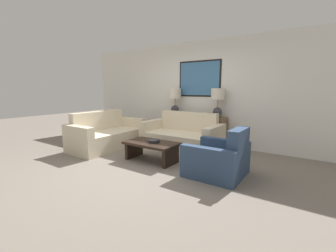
# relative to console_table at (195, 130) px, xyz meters

# --- Properties ---
(ground_plane) EXTENTS (20.00, 20.00, 0.00)m
(ground_plane) POSITION_rel_console_table_xyz_m (0.00, -2.12, -0.38)
(ground_plane) COLOR slate
(back_wall) EXTENTS (7.55, 0.12, 2.65)m
(back_wall) POSITION_rel_console_table_xyz_m (0.00, 0.26, 0.95)
(back_wall) COLOR silver
(back_wall) RESTS_ON ground_plane
(console_table) EXTENTS (1.64, 0.37, 0.76)m
(console_table) POSITION_rel_console_table_xyz_m (0.00, 0.00, 0.00)
(console_table) COLOR brown
(console_table) RESTS_ON ground_plane
(table_lamp_left) EXTENTS (0.33, 0.33, 0.70)m
(table_lamp_left) POSITION_rel_console_table_xyz_m (-0.61, 0.00, 0.82)
(table_lamp_left) COLOR #333338
(table_lamp_left) RESTS_ON console_table
(table_lamp_right) EXTENTS (0.33, 0.33, 0.70)m
(table_lamp_right) POSITION_rel_console_table_xyz_m (0.61, 0.00, 0.82)
(table_lamp_right) COLOR #333338
(table_lamp_right) RESTS_ON console_table
(couch_by_back_wall) EXTENTS (1.85, 0.91, 0.88)m
(couch_by_back_wall) POSITION_rel_console_table_xyz_m (0.00, -0.63, -0.08)
(couch_by_back_wall) COLOR beige
(couch_by_back_wall) RESTS_ON ground_plane
(couch_by_side) EXTENTS (0.91, 1.85, 0.88)m
(couch_by_side) POSITION_rel_console_table_xyz_m (-1.65, -1.50, -0.08)
(couch_by_side) COLOR beige
(couch_by_side) RESTS_ON ground_plane
(coffee_table) EXTENTS (1.07, 0.60, 0.39)m
(coffee_table) POSITION_rel_console_table_xyz_m (-0.07, -1.71, -0.10)
(coffee_table) COLOR black
(coffee_table) RESTS_ON ground_plane
(decorative_bowl) EXTENTS (0.23, 0.23, 0.06)m
(decorative_bowl) POSITION_rel_console_table_xyz_m (-0.01, -1.70, 0.04)
(decorative_bowl) COLOR #232328
(decorative_bowl) RESTS_ON coffee_table
(armchair_near_back_wall) EXTENTS (0.90, 0.88, 0.83)m
(armchair_near_back_wall) POSITION_rel_console_table_xyz_m (1.33, -1.68, -0.11)
(armchair_near_back_wall) COLOR navy
(armchair_near_back_wall) RESTS_ON ground_plane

